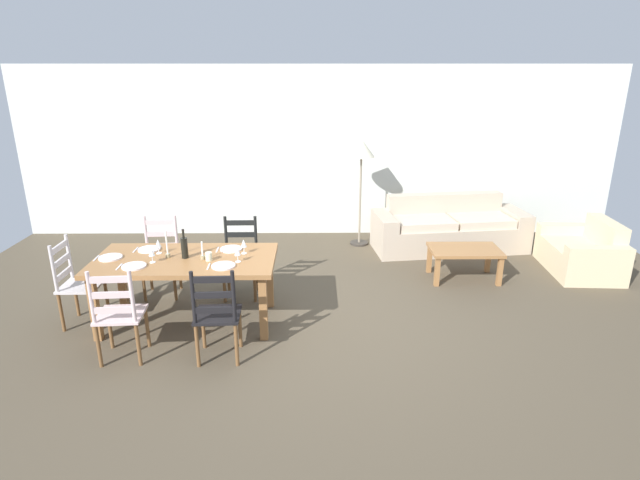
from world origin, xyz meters
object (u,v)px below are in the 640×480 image
Objects in this scene: couch at (448,230)px; standing_lamp at (361,155)px; coffee_table at (465,253)px; armchair_upholstered at (585,254)px; wine_glass_far_right at (244,244)px; wine_glass_near_right at (237,252)px; coffee_cup_primary at (209,256)px; wine_bottle at (184,247)px; dining_chair_near_right at (217,314)px; dining_table at (185,266)px; dining_chair_far_right at (241,258)px; wine_glass_near_left at (152,252)px; dining_chair_head_west at (76,283)px; dining_chair_near_left at (119,314)px; dining_chair_far_left at (161,257)px; wine_glass_far_left at (158,244)px.

standing_lamp is (-1.34, 0.19, 1.12)m from couch.
armchair_upholstered is at bearing 8.18° from coffee_table.
couch is at bearing 38.85° from wine_glass_far_right.
coffee_cup_primary is at bearing 171.69° from wine_glass_near_right.
standing_lamp is at bearing 55.78° from coffee_cup_primary.
wine_bottle is 0.35× the size of coffee_table.
dining_chair_near_right reaches higher than coffee_cup_primary.
dining_table reaches higher than armchair_upholstered.
dining_chair_far_right reaches higher than armchair_upholstered.
dining_table is 6.01× the size of wine_bottle.
coffee_cup_primary is at bearing -157.79° from coffee_table.
wine_bottle is 0.59m from wine_glass_near_right.
dining_chair_near_right is 1.06m from wine_glass_near_left.
dining_chair_head_west is (-1.63, 0.75, 0.00)m from dining_chair_near_right.
dining_chair_near_left reaches higher than wine_glass_near_left.
wine_glass_near_right is (0.12, 0.64, 0.38)m from dining_chair_near_right.
wine_glass_far_left is at bearing -73.69° from dining_chair_far_left.
dining_chair_near_right is at bearing -59.46° from wine_bottle.
dining_chair_near_left is 5.91m from armchair_upholstered.
dining_table is 0.38m from wine_glass_near_left.
wine_glass_near_left is 1.00× the size of wine_glass_far_right.
wine_bottle reaches higher than dining_chair_near_left.
wine_glass_near_right is (0.10, -0.84, 0.38)m from dining_chair_far_right.
dining_chair_far_left is (-0.49, 0.76, -0.19)m from dining_table.
dining_chair_near_right and dining_chair_far_right have the same top height.
dining_chair_near_right is 10.67× the size of coffee_cup_primary.
wine_glass_near_right is at bearing 79.45° from dining_chair_near_right.
armchair_upholstered is at bearing -21.24° from standing_lamp.
dining_chair_near_left is 1.00× the size of dining_chair_near_right.
dining_chair_near_left reaches higher than wine_glass_far_left.
dining_table is at bearing 168.34° from wine_glass_near_right.
wine_glass_near_left is at bearing -156.75° from wine_bottle.
dining_chair_far_right is at bearing 57.74° from dining_chair_near_left.
wine_bottle reaches higher than dining_chair_head_west.
wine_bottle is 3.51× the size of coffee_cup_primary.
dining_table is 0.91m from dining_chair_near_right.
dining_chair_far_left is 4.23m from couch.
dining_chair_near_left and dining_chair_far_left have the same top height.
dining_chair_far_right reaches higher than coffee_table.
dining_chair_near_left is at bearing -99.28° from wine_glass_far_left.
wine_glass_far_right is at bearing 12.03° from dining_table.
dining_chair_far_left is at bearing 48.72° from dining_chair_head_west.
dining_chair_near_right is 5.96× the size of wine_glass_far_right.
dining_chair_head_west is 5.96× the size of wine_glass_far_right.
dining_chair_near_right reaches higher than coffee_table.
dining_chair_near_left is 1.52m from dining_chair_far_left.
wine_glass_near_right is (1.04, 0.64, 0.38)m from dining_chair_near_left.
dining_chair_near_right is at bearing -99.58° from wine_glass_far_right.
dining_chair_far_right is 5.96× the size of wine_glass_far_left.
dining_table is 1.98× the size of dining_chair_near_left.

